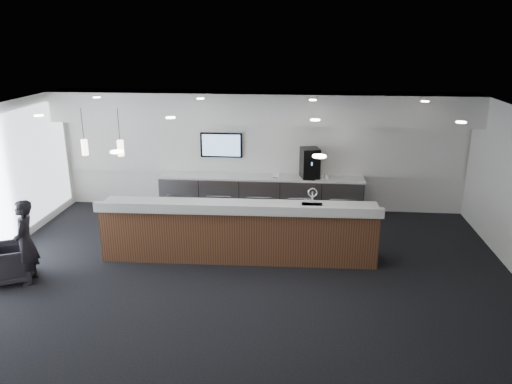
# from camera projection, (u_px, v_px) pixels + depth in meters

# --- Properties ---
(ground) EXTENTS (10.00, 10.00, 0.00)m
(ground) POSITION_uv_depth(u_px,v_px,m) (243.00, 280.00, 9.11)
(ground) COLOR black
(ground) RESTS_ON ground
(ceiling) EXTENTS (10.00, 8.00, 0.02)m
(ceiling) POSITION_uv_depth(u_px,v_px,m) (242.00, 117.00, 8.20)
(ceiling) COLOR black
(ceiling) RESTS_ON back_wall
(back_wall) EXTENTS (10.00, 0.02, 3.00)m
(back_wall) POSITION_uv_depth(u_px,v_px,m) (262.00, 151.00, 12.45)
(back_wall) COLOR white
(back_wall) RESTS_ON ground
(soffit_bulkhead) EXTENTS (10.00, 0.90, 0.70)m
(soffit_bulkhead) POSITION_uv_depth(u_px,v_px,m) (260.00, 107.00, 11.67)
(soffit_bulkhead) COLOR white
(soffit_bulkhead) RESTS_ON back_wall
(alcove_panel) EXTENTS (9.80, 0.06, 1.40)m
(alcove_panel) POSITION_uv_depth(u_px,v_px,m) (262.00, 147.00, 12.39)
(alcove_panel) COLOR white
(alcove_panel) RESTS_ON back_wall
(back_credenza) EXTENTS (5.06, 0.66, 0.95)m
(back_credenza) POSITION_uv_depth(u_px,v_px,m) (260.00, 194.00, 12.42)
(back_credenza) COLOR gray
(back_credenza) RESTS_ON ground
(wall_tv) EXTENTS (1.05, 0.08, 0.62)m
(wall_tv) POSITION_uv_depth(u_px,v_px,m) (221.00, 145.00, 12.40)
(wall_tv) COLOR black
(wall_tv) RESTS_ON back_wall
(pendant_left) EXTENTS (0.12, 0.12, 0.30)m
(pendant_left) POSITION_uv_depth(u_px,v_px,m) (121.00, 148.00, 9.40)
(pendant_left) COLOR #FFECC6
(pendant_left) RESTS_ON ceiling
(pendant_right) EXTENTS (0.12, 0.12, 0.30)m
(pendant_right) POSITION_uv_depth(u_px,v_px,m) (85.00, 147.00, 9.46)
(pendant_right) COLOR #FFECC6
(pendant_right) RESTS_ON ceiling
(ceiling_can_lights) EXTENTS (7.00, 5.00, 0.02)m
(ceiling_can_lights) POSITION_uv_depth(u_px,v_px,m) (242.00, 119.00, 8.21)
(ceiling_can_lights) COLOR white
(ceiling_can_lights) RESTS_ON ceiling
(service_counter) EXTENTS (5.46, 1.04, 1.49)m
(service_counter) POSITION_uv_depth(u_px,v_px,m) (239.00, 231.00, 9.87)
(service_counter) COLOR #492718
(service_counter) RESTS_ON ground
(coffee_machine) EXTENTS (0.51, 0.59, 0.73)m
(coffee_machine) POSITION_uv_depth(u_px,v_px,m) (310.00, 163.00, 12.06)
(coffee_machine) COLOR black
(coffee_machine) RESTS_ON back_credenza
(info_sign_left) EXTENTS (0.17, 0.06, 0.23)m
(info_sign_left) POSITION_uv_depth(u_px,v_px,m) (276.00, 173.00, 12.10)
(info_sign_left) COLOR white
(info_sign_left) RESTS_ON back_credenza
(info_sign_right) EXTENTS (0.16, 0.06, 0.21)m
(info_sign_right) POSITION_uv_depth(u_px,v_px,m) (318.00, 174.00, 12.04)
(info_sign_right) COLOR white
(info_sign_right) RESTS_ON back_credenza
(armchair) EXTENTS (0.99, 0.98, 0.68)m
(armchair) POSITION_uv_depth(u_px,v_px,m) (9.00, 263.00, 9.04)
(armchair) COLOR black
(armchair) RESTS_ON ground
(lounge_guest) EXTENTS (0.50, 0.64, 1.56)m
(lounge_guest) POSITION_uv_depth(u_px,v_px,m) (26.00, 242.00, 8.84)
(lounge_guest) COLOR black
(lounge_guest) RESTS_ON ground
(cup_0) EXTENTS (0.10, 0.10, 0.10)m
(cup_0) POSITION_uv_depth(u_px,v_px,m) (328.00, 177.00, 12.03)
(cup_0) COLOR white
(cup_0) RESTS_ON back_credenza
(cup_1) EXTENTS (0.15, 0.15, 0.10)m
(cup_1) POSITION_uv_depth(u_px,v_px,m) (322.00, 177.00, 12.04)
(cup_1) COLOR white
(cup_1) RESTS_ON back_credenza
(cup_2) EXTENTS (0.13, 0.13, 0.10)m
(cup_2) POSITION_uv_depth(u_px,v_px,m) (316.00, 177.00, 12.05)
(cup_2) COLOR white
(cup_2) RESTS_ON back_credenza
(cup_3) EXTENTS (0.13, 0.13, 0.10)m
(cup_3) POSITION_uv_depth(u_px,v_px,m) (310.00, 176.00, 12.06)
(cup_3) COLOR white
(cup_3) RESTS_ON back_credenza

